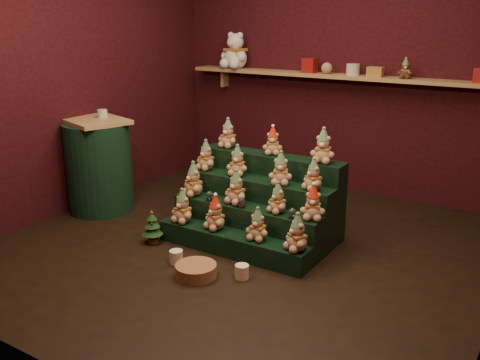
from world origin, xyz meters
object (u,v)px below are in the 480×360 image
Objects in this scene: snow_globe_b at (242,203)px; riser_tier_front at (232,243)px; mug_left at (176,257)px; white_bear at (235,46)px; side_table at (99,166)px; mini_christmas_tree at (152,227)px; brown_bear at (405,68)px; snow_globe_a at (210,196)px; wicker_basket at (196,271)px; mug_right at (242,272)px; snow_globe_c at (292,213)px.

riser_tier_front is at bearing -89.24° from snow_globe_b.
white_bear reaches higher than mug_left.
side_table reaches higher than mini_christmas_tree.
snow_globe_b is 0.29× the size of mini_christmas_tree.
snow_globe_b is 0.44× the size of brown_bear.
snow_globe_a is 0.29× the size of mini_christmas_tree.
snow_globe_b is 1.73m from side_table.
side_table reaches higher than wicker_basket.
riser_tier_front is 0.50m from wicker_basket.
mug_left is 0.34× the size of wicker_basket.
mini_christmas_tree is at bearing -65.74° from white_bear.
side_table is at bearing 159.96° from mini_christmas_tree.
side_table is 8.68× the size of mug_left.
snow_globe_a is 2.38m from white_bear.
riser_tier_front is at bearing 133.18° from mug_right.
riser_tier_front is 6.98× the size of brown_bear.
side_table reaches higher than riser_tier_front.
brown_bear is (1.10, 1.85, 1.02)m from snow_globe_a.
mini_christmas_tree is 0.59× the size of white_bear.
snow_globe_b reaches higher than mini_christmas_tree.
snow_globe_b reaches higher than mug_right.
wicker_basket is (-0.31, -0.17, -0.00)m from mug_right.
riser_tier_front is 0.59m from snow_globe_c.
brown_bear reaches higher than mug_left.
riser_tier_front is 0.46m from mug_right.
white_bear is 2.03m from brown_bear.
mug_left is (-0.27, -0.56, -0.35)m from snow_globe_b.
riser_tier_front is at bearing -25.53° from snow_globe_a.
snow_globe_a is 2.38m from brown_bear.
mug_right is at bearing -116.52° from brown_bear.
mug_right is at bearing 2.95° from side_table.
mug_left is 0.30m from wicker_basket.
side_table is at bearing -159.35° from brown_bear.
mini_christmas_tree is (-0.71, -0.19, 0.06)m from riser_tier_front.
riser_tier_front is 13.03× the size of mug_right.
mug_left is 0.21× the size of white_bear.
mini_christmas_tree is 2.68m from white_bear.
snow_globe_b is at bearing 16.33° from side_table.
snow_globe_b is at bearing 90.25° from wicker_basket.
white_bear reaches higher than snow_globe_a.
mug_right reaches higher than wicker_basket.
white_bear is (-0.55, 2.20, 1.43)m from mini_christmas_tree.
riser_tier_front is 0.35m from snow_globe_b.
side_table reaches higher than snow_globe_a.
side_table is (-1.73, 0.18, 0.38)m from riser_tier_front.
mini_christmas_tree is 2.88× the size of mug_right.
riser_tier_front is at bearing 90.09° from wicker_basket.
riser_tier_front is 4.52× the size of mini_christmas_tree.
brown_bear is at bearing 81.21° from snow_globe_c.
side_table is (-1.73, 0.02, 0.06)m from snow_globe_b.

